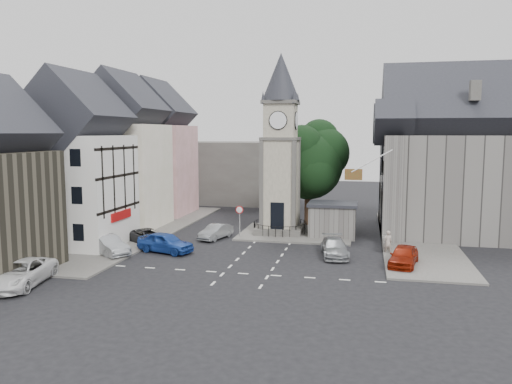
% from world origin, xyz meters
% --- Properties ---
extents(ground, '(120.00, 120.00, 0.00)m').
position_xyz_m(ground, '(0.00, 0.00, 0.00)').
color(ground, black).
rests_on(ground, ground).
extents(pavement_west, '(6.00, 30.00, 0.14)m').
position_xyz_m(pavement_west, '(-12.50, 6.00, 0.07)').
color(pavement_west, '#595651').
rests_on(pavement_west, ground).
extents(pavement_east, '(6.00, 26.00, 0.14)m').
position_xyz_m(pavement_east, '(12.00, 8.00, 0.07)').
color(pavement_east, '#595651').
rests_on(pavement_east, ground).
extents(central_island, '(10.00, 8.00, 0.16)m').
position_xyz_m(central_island, '(1.50, 8.00, 0.08)').
color(central_island, '#595651').
rests_on(central_island, ground).
extents(road_markings, '(20.00, 8.00, 0.01)m').
position_xyz_m(road_markings, '(0.00, -5.50, 0.01)').
color(road_markings, silver).
rests_on(road_markings, ground).
extents(clock_tower, '(4.86, 4.86, 16.25)m').
position_xyz_m(clock_tower, '(0.00, 7.99, 8.12)').
color(clock_tower, '#4C4944').
rests_on(clock_tower, ground).
extents(stone_shelter, '(4.30, 3.30, 3.08)m').
position_xyz_m(stone_shelter, '(4.80, 7.50, 1.55)').
color(stone_shelter, '#5A5753').
rests_on(stone_shelter, ground).
extents(town_tree, '(7.20, 7.20, 10.80)m').
position_xyz_m(town_tree, '(2.00, 13.00, 6.97)').
color(town_tree, black).
rests_on(town_tree, ground).
extents(warning_sign_post, '(0.70, 0.19, 2.85)m').
position_xyz_m(warning_sign_post, '(-3.20, 5.43, 2.03)').
color(warning_sign_post, black).
rests_on(warning_sign_post, ground).
extents(terrace_pink, '(8.10, 7.60, 12.80)m').
position_xyz_m(terrace_pink, '(-15.50, 16.00, 6.58)').
color(terrace_pink, tan).
rests_on(terrace_pink, ground).
extents(terrace_cream, '(8.10, 7.60, 12.80)m').
position_xyz_m(terrace_cream, '(-15.50, 8.00, 6.58)').
color(terrace_cream, beige).
rests_on(terrace_cream, ground).
extents(terrace_tudor, '(8.10, 7.60, 12.00)m').
position_xyz_m(terrace_tudor, '(-15.50, 0.00, 6.19)').
color(terrace_tudor, silver).
rests_on(terrace_tudor, ground).
extents(backdrop_west, '(20.00, 10.00, 8.00)m').
position_xyz_m(backdrop_west, '(-12.00, 28.00, 4.00)').
color(backdrop_west, '#4C4944').
rests_on(backdrop_west, ground).
extents(east_building, '(14.40, 11.40, 12.60)m').
position_xyz_m(east_building, '(15.59, 11.00, 6.26)').
color(east_building, '#5A5753').
rests_on(east_building, ground).
extents(east_boundary_wall, '(0.40, 16.00, 0.90)m').
position_xyz_m(east_boundary_wall, '(9.20, 10.00, 0.45)').
color(east_boundary_wall, '#5A5753').
rests_on(east_boundary_wall, ground).
extents(flagpole, '(3.68, 0.10, 2.74)m').
position_xyz_m(flagpole, '(8.00, 4.00, 7.00)').
color(flagpole, white).
rests_on(flagpole, ground).
extents(car_west_blue, '(4.90, 3.00, 1.56)m').
position_xyz_m(car_west_blue, '(-7.50, -1.03, 0.78)').
color(car_west_blue, '#1C419B').
rests_on(car_west_blue, ground).
extents(car_west_silver, '(4.64, 3.80, 1.49)m').
position_xyz_m(car_west_silver, '(-11.50, -2.71, 0.74)').
color(car_west_silver, '#93969A').
rests_on(car_west_silver, ground).
extents(car_west_grey, '(4.80, 4.21, 1.23)m').
position_xyz_m(car_west_grey, '(-10.08, 1.49, 0.62)').
color(car_west_grey, '#28282A').
rests_on(car_west_grey, ground).
extents(car_island_silver, '(2.39, 4.10, 1.28)m').
position_xyz_m(car_island_silver, '(-5.10, 4.50, 0.64)').
color(car_island_silver, gray).
rests_on(car_island_silver, ground).
extents(car_island_east, '(2.57, 4.85, 1.34)m').
position_xyz_m(car_island_east, '(5.40, 0.50, 0.67)').
color(car_island_east, gray).
rests_on(car_island_east, ground).
extents(car_east_red, '(2.57, 4.55, 1.46)m').
position_xyz_m(car_east_red, '(10.26, -1.32, 0.73)').
color(car_east_red, maroon).
rests_on(car_east_red, ground).
extents(van_sw_white, '(3.50, 5.96, 1.56)m').
position_xyz_m(van_sw_white, '(-12.77, -10.91, 0.78)').
color(van_sw_white, silver).
rests_on(van_sw_white, ground).
extents(pedestrian, '(0.76, 0.61, 1.83)m').
position_xyz_m(pedestrian, '(9.32, 2.00, 0.92)').
color(pedestrian, '#AF9E90').
rests_on(pedestrian, ground).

